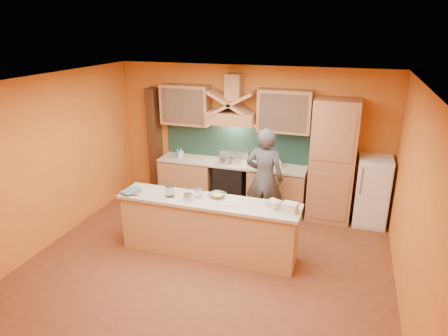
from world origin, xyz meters
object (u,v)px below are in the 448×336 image
(fridge, at_px, (372,191))
(kitchen_scale, at_px, (188,198))
(person, at_px, (264,179))
(stove, at_px, (231,184))
(mixing_bowl, at_px, (217,195))

(fridge, xyz_separation_m, kitchen_scale, (-2.78, -2.02, 0.34))
(person, xyz_separation_m, kitchen_scale, (-0.92, -1.32, 0.06))
(fridge, bearing_deg, person, -159.29)
(stove, relative_size, kitchen_scale, 8.47)
(mixing_bowl, bearing_deg, fridge, 36.12)
(mixing_bowl, bearing_deg, person, 63.15)
(stove, relative_size, person, 0.48)
(stove, xyz_separation_m, person, (0.83, -0.71, 0.48))
(stove, bearing_deg, mixing_bowl, -80.01)
(stove, bearing_deg, kitchen_scale, -92.31)
(person, bearing_deg, fridge, -159.90)
(stove, height_order, fridge, fridge)
(stove, distance_m, kitchen_scale, 2.09)
(person, bearing_deg, mixing_bowl, 62.54)
(fridge, bearing_deg, stove, 180.00)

